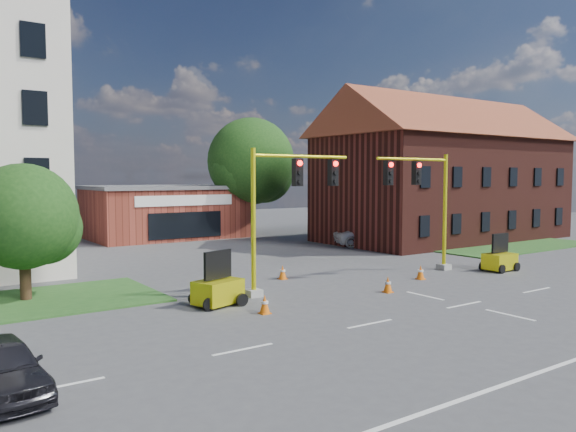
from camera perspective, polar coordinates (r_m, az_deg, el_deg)
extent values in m
plane|color=#454648|center=(23.30, 17.46, -8.60)|extent=(120.00, 120.00, 0.00)
cube|color=#22511E|center=(42.97, 22.72, -2.95)|extent=(14.00, 4.00, 0.08)
cube|color=maroon|center=(47.53, -12.37, 0.28)|extent=(12.00, 8.00, 4.00)
cube|color=#5A5A5D|center=(47.44, -12.41, 2.87)|extent=(12.40, 8.40, 0.30)
cube|color=white|center=(43.75, -10.37, 1.57)|extent=(8.00, 0.10, 0.80)
cube|color=black|center=(43.87, -10.34, -0.91)|extent=(6.00, 0.10, 2.00)
cube|color=#471B15|center=(46.82, 15.61, 2.62)|extent=(20.00, 10.00, 8.00)
cylinder|color=#382014|center=(47.75, -3.76, 0.67)|extent=(0.44, 0.44, 4.49)
sphere|color=#173D12|center=(47.69, -3.78, 5.57)|extent=(7.33, 7.33, 7.33)
sphere|color=#173D12|center=(48.70, -2.48, 4.35)|extent=(5.13, 5.13, 5.13)
cylinder|color=#382014|center=(24.99, -25.14, -5.11)|extent=(0.44, 0.44, 2.43)
sphere|color=#173D12|center=(24.76, -25.29, -0.04)|extent=(4.25, 4.25, 4.25)
sphere|color=#173D12|center=(25.24, -23.46, -1.17)|extent=(2.97, 2.97, 2.97)
cube|color=gray|center=(23.73, -3.50, -7.82)|extent=(0.60, 0.60, 0.30)
cylinder|color=yellow|center=(23.31, -3.54, -0.70)|extent=(0.20, 0.20, 6.20)
cylinder|color=yellow|center=(24.64, 1.44, 6.07)|extent=(5.00, 0.14, 0.14)
cube|color=black|center=(24.47, 0.97, 4.45)|extent=(0.40, 0.32, 1.20)
cube|color=black|center=(25.69, 4.60, 4.42)|extent=(0.40, 0.32, 1.20)
sphere|color=#FF0C07|center=(24.33, 1.22, 5.39)|extent=(0.24, 0.24, 0.24)
cube|color=gray|center=(31.56, 15.54, -5.00)|extent=(0.60, 0.60, 0.30)
cylinder|color=yellow|center=(31.24, 15.64, 0.35)|extent=(0.20, 0.20, 6.20)
cylinder|color=yellow|center=(29.32, 12.61, 5.65)|extent=(5.00, 0.14, 0.14)
cube|color=black|center=(29.49, 12.92, 4.27)|extent=(0.40, 0.32, 1.20)
cube|color=black|center=(28.04, 10.16, 4.33)|extent=(0.40, 0.32, 1.20)
sphere|color=#FF0C07|center=(29.37, 13.19, 5.05)|extent=(0.24, 0.24, 0.24)
cube|color=yellow|center=(22.19, -7.13, -7.61)|extent=(2.09, 1.70, 0.90)
cube|color=black|center=(22.01, -7.15, -4.93)|extent=(1.37, 0.54, 1.10)
cube|color=yellow|center=(32.04, 20.70, -4.32)|extent=(1.68, 1.13, 0.84)
cube|color=black|center=(31.92, 20.75, -2.59)|extent=(1.31, 0.12, 1.03)
cube|color=orange|center=(20.87, -2.38, -9.83)|extent=(0.38, 0.38, 0.04)
cone|color=orange|center=(20.79, -2.38, -8.95)|extent=(0.40, 0.40, 0.70)
cylinder|color=white|center=(20.78, -2.38, -8.76)|extent=(0.27, 0.27, 0.09)
cube|color=orange|center=(27.63, -0.55, -6.40)|extent=(0.38, 0.38, 0.04)
cone|color=orange|center=(27.58, -0.55, -5.72)|extent=(0.40, 0.40, 0.70)
cylinder|color=white|center=(27.56, -0.55, -5.58)|extent=(0.27, 0.27, 0.09)
cube|color=orange|center=(24.93, 10.10, -7.60)|extent=(0.38, 0.38, 0.04)
cone|color=orange|center=(24.86, 10.11, -6.86)|extent=(0.40, 0.40, 0.70)
cylinder|color=white|center=(24.85, 10.11, -6.70)|extent=(0.27, 0.27, 0.09)
cube|color=orange|center=(28.36, 13.30, -6.24)|extent=(0.38, 0.38, 0.04)
cone|color=orange|center=(28.31, 13.31, -5.58)|extent=(0.40, 0.40, 0.70)
cylinder|color=white|center=(28.29, 13.31, -5.44)|extent=(0.27, 0.27, 0.09)
imported|color=white|center=(41.19, 8.39, -2.01)|extent=(5.78, 4.28, 1.46)
imported|color=black|center=(14.80, -27.17, -13.51)|extent=(1.94, 4.05, 1.34)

